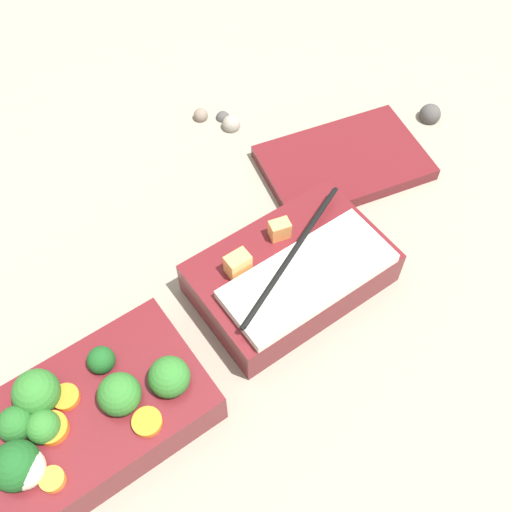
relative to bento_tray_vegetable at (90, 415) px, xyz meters
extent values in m
plane|color=gray|center=(0.14, 0.02, -0.03)|extent=(3.00, 3.00, 0.00)
cube|color=maroon|center=(0.01, 0.00, -0.01)|extent=(0.21, 0.13, 0.05)
sphere|color=#2D7028|center=(-0.04, 0.00, 0.02)|extent=(0.03, 0.03, 0.03)
sphere|color=#2D7028|center=(-0.03, 0.04, 0.03)|extent=(0.04, 0.04, 0.04)
sphere|color=#236023|center=(-0.06, 0.02, 0.02)|extent=(0.03, 0.03, 0.03)
sphere|color=#19511E|center=(-0.07, -0.02, 0.03)|extent=(0.04, 0.04, 0.04)
sphere|color=#19511E|center=(0.03, 0.03, 0.02)|extent=(0.03, 0.03, 0.03)
sphere|color=#2D7028|center=(0.03, -0.01, 0.03)|extent=(0.04, 0.04, 0.04)
sphere|color=#2D7028|center=(0.08, -0.02, 0.03)|extent=(0.04, 0.04, 0.04)
cylinder|color=orange|center=(-0.01, 0.02, 0.02)|extent=(0.04, 0.04, 0.01)
cylinder|color=orange|center=(-0.05, -0.04, 0.02)|extent=(0.03, 0.03, 0.01)
cylinder|color=orange|center=(0.04, -0.04, 0.02)|extent=(0.03, 0.03, 0.01)
cylinder|color=orange|center=(-0.03, 0.00, 0.02)|extent=(0.04, 0.04, 0.01)
sphere|color=beige|center=(-0.07, -0.02, 0.03)|extent=(0.04, 0.04, 0.04)
cube|color=maroon|center=(0.25, 0.02, -0.01)|extent=(0.21, 0.13, 0.05)
cube|color=silver|center=(0.25, -0.01, 0.02)|extent=(0.18, 0.08, 0.01)
cube|color=#F4A356|center=(0.20, 0.04, 0.03)|extent=(0.03, 0.02, 0.03)
cube|color=#F4A356|center=(0.26, 0.06, 0.03)|extent=(0.03, 0.02, 0.02)
cylinder|color=black|center=(0.26, 0.02, 0.03)|extent=(0.19, 0.09, 0.01)
cylinder|color=black|center=(0.25, 0.02, 0.03)|extent=(0.19, 0.09, 0.01)
cube|color=maroon|center=(0.42, 0.12, -0.02)|extent=(0.23, 0.17, 0.02)
sphere|color=#474442|center=(0.58, 0.12, -0.03)|extent=(0.03, 0.03, 0.03)
sphere|color=gray|center=(0.34, 0.27, -0.03)|extent=(0.02, 0.02, 0.02)
sphere|color=#7A6B5B|center=(0.32, 0.31, -0.03)|extent=(0.02, 0.02, 0.02)
sphere|color=#474442|center=(0.34, 0.29, -0.03)|extent=(0.02, 0.02, 0.02)
camera|label=1|loc=(0.02, -0.25, 0.55)|focal=42.00mm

